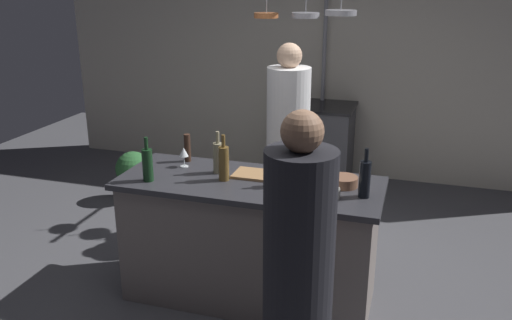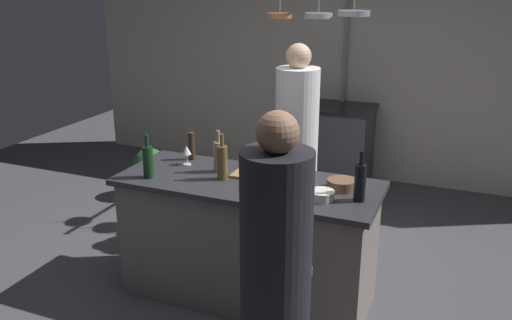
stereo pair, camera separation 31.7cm
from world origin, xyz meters
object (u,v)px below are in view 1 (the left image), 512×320
(wine_bottle_green, at_px, (292,168))
(wine_glass_near_right_guest, at_px, (306,186))
(bar_stool_right, at_px, (302,311))
(wine_bottle_amber, at_px, (224,163))
(pepper_mill, at_px, (187,148))
(wine_glass_by_chef, at_px, (184,153))
(cutting_board, at_px, (257,175))
(wine_bottle_white, at_px, (218,157))
(wine_bottle_dark, at_px, (365,178))
(mixing_bowl_ceramic, at_px, (327,193))
(mixing_bowl_steel, at_px, (300,171))
(stove_range, at_px, (317,144))
(potted_plant, at_px, (133,173))
(mixing_bowl_wooden, at_px, (344,181))
(wine_bottle_red, at_px, (148,164))
(guest_right, at_px, (298,285))
(chef, at_px, (288,152))

(wine_bottle_green, relative_size, wine_glass_near_right_guest, 2.20)
(bar_stool_right, xyz_separation_m, wine_bottle_amber, (-0.69, 0.58, 0.65))
(pepper_mill, relative_size, wine_glass_by_chef, 1.44)
(wine_bottle_amber, xyz_separation_m, wine_bottle_green, (0.46, 0.04, 0.00))
(cutting_board, relative_size, wine_glass_by_chef, 2.19)
(cutting_board, distance_m, wine_bottle_amber, 0.27)
(wine_bottle_white, bearing_deg, bar_stool_right, -42.30)
(wine_bottle_white, xyz_separation_m, wine_bottle_green, (0.55, -0.09, 0.01))
(wine_bottle_dark, distance_m, mixing_bowl_ceramic, 0.25)
(mixing_bowl_steel, bearing_deg, stove_range, 97.71)
(potted_plant, height_order, wine_bottle_white, wine_bottle_white)
(stove_range, height_order, wine_glass_near_right_guest, wine_glass_near_right_guest)
(stove_range, distance_m, mixing_bowl_wooden, 2.49)
(wine_glass_near_right_guest, distance_m, mixing_bowl_ceramic, 0.18)
(stove_range, relative_size, wine_bottle_red, 2.89)
(guest_right, height_order, wine_bottle_red, guest_right)
(stove_range, relative_size, wine_glass_by_chef, 6.10)
(chef, distance_m, bar_stool_right, 1.75)
(wine_glass_near_right_guest, bearing_deg, wine_bottle_red, 177.68)
(stove_range, height_order, chef, chef)
(guest_right, height_order, wine_bottle_dark, guest_right)
(bar_stool_right, distance_m, wine_bottle_amber, 1.11)
(wine_bottle_white, height_order, mixing_bowl_wooden, wine_bottle_white)
(bar_stool_right, bearing_deg, cutting_board, 124.36)
(cutting_board, height_order, mixing_bowl_steel, mixing_bowl_steel)
(chef, distance_m, wine_glass_near_right_guest, 1.34)
(wine_bottle_green, height_order, mixing_bowl_steel, wine_bottle_green)
(mixing_bowl_steel, bearing_deg, wine_glass_near_right_guest, -72.60)
(cutting_board, bearing_deg, stove_range, 90.51)
(mixing_bowl_steel, bearing_deg, mixing_bowl_wooden, -17.41)
(wine_bottle_red, relative_size, mixing_bowl_wooden, 1.64)
(wine_bottle_white, xyz_separation_m, wine_glass_near_right_guest, (0.70, -0.33, -0.01))
(wine_bottle_amber, bearing_deg, mixing_bowl_wooden, 9.12)
(bar_stool_right, height_order, wine_bottle_green, wine_bottle_green)
(wine_bottle_green, relative_size, mixing_bowl_wooden, 1.72)
(wine_glass_near_right_guest, height_order, wine_glass_by_chef, same)
(wine_bottle_dark, distance_m, mixing_bowl_steel, 0.54)
(chef, xyz_separation_m, wine_bottle_red, (-0.67, -1.21, 0.22))
(pepper_mill, bearing_deg, wine_bottle_white, -28.47)
(stove_range, bearing_deg, wine_bottle_amber, -93.90)
(stove_range, bearing_deg, potted_plant, -147.44)
(wine_bottle_green, bearing_deg, mixing_bowl_wooden, 14.90)
(potted_plant, height_order, mixing_bowl_steel, mixing_bowl_steel)
(mixing_bowl_ceramic, bearing_deg, guest_right, -89.52)
(bar_stool_right, relative_size, guest_right, 0.41)
(wine_bottle_green, relative_size, wine_glass_by_chef, 2.20)
(wine_bottle_white, xyz_separation_m, wine_glass_by_chef, (-0.28, 0.04, -0.01))
(mixing_bowl_ceramic, bearing_deg, wine_bottle_amber, 172.96)
(stove_range, xyz_separation_m, mixing_bowl_ceramic, (0.56, -2.58, 0.48))
(wine_bottle_amber, distance_m, wine_glass_near_right_guest, 0.65)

